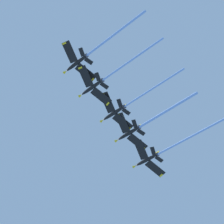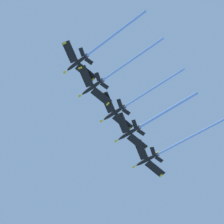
{
  "view_description": "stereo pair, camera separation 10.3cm",
  "coord_description": "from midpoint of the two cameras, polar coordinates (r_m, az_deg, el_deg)",
  "views": [
    {
      "loc": [
        -37.74,
        0.6,
        1.75
      ],
      "look_at": [
        -0.83,
        -3.03,
        175.97
      ],
      "focal_mm": 67.76,
      "sensor_mm": 36.0,
      "label": 1
    },
    {
      "loc": [
        -37.73,
        0.7,
        1.75
      ],
      "look_at": [
        -0.83,
        -3.03,
        175.97
      ],
      "focal_mm": 67.76,
      "sensor_mm": 36.0,
      "label": 2
    }
  ],
  "objects": [
    {
      "name": "jet_inner_right",
      "position": [
        176.8,
        4.37,
        -1.65
      ],
      "size": [
        29.93,
        31.31,
        15.42
      ],
      "color": "black"
    },
    {
      "name": "jet_centre",
      "position": [
        175.95,
        1.66,
        0.73
      ],
      "size": [
        30.47,
        31.97,
        15.48
      ],
      "color": "black"
    },
    {
      "name": "jet_far_right",
      "position": [
        181.33,
        6.68,
        -5.41
      ],
      "size": [
        32.23,
        34.35,
        16.72
      ],
      "color": "black"
    },
    {
      "name": "jet_far_left",
      "position": [
        172.71,
        -3.01,
        7.93
      ],
      "size": [
        31.05,
        32.26,
        16.01
      ],
      "color": "black"
    },
    {
      "name": "jet_inner_left",
      "position": [
        173.04,
        -1.17,
        4.39
      ],
      "size": [
        31.02,
        32.49,
        16.06
      ],
      "color": "black"
    }
  ]
}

